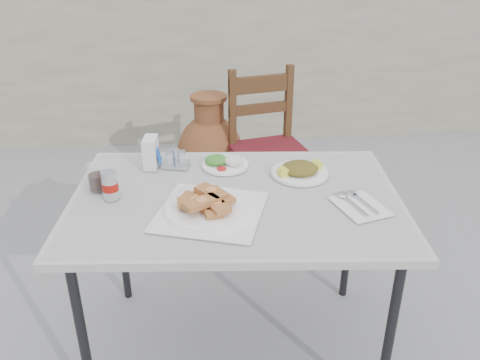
{
  "coord_description": "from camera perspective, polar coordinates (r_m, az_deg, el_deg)",
  "views": [
    {
      "loc": [
        -0.23,
        -1.56,
        1.63
      ],
      "look_at": [
        -0.07,
        0.13,
        0.77
      ],
      "focal_mm": 38.0,
      "sensor_mm": 36.0,
      "label": 1
    }
  ],
  "objects": [
    {
      "name": "ground",
      "position": [
        2.26,
        2.22,
        -19.2
      ],
      "size": [
        80.0,
        80.0,
        0.0
      ],
      "primitive_type": "plane",
      "color": "slate",
      "rests_on": "ground"
    },
    {
      "name": "cafe_table",
      "position": [
        1.89,
        -0.47,
        -3.13
      ],
      "size": [
        1.27,
        0.91,
        0.74
      ],
      "rotation": [
        0.0,
        0.0,
        -0.08
      ],
      "color": "black",
      "rests_on": "ground"
    },
    {
      "name": "pide_plate",
      "position": [
        1.75,
        -3.38,
        -2.66
      ],
      "size": [
        0.44,
        0.44,
        0.07
      ],
      "rotation": [
        0.0,
        0.0,
        -0.31
      ],
      "color": "silver",
      "rests_on": "cafe_table"
    },
    {
      "name": "salad_rice_plate",
      "position": [
        2.09,
        -1.75,
        2.0
      ],
      "size": [
        0.19,
        0.19,
        0.05
      ],
      "color": "white",
      "rests_on": "cafe_table"
    },
    {
      "name": "salad_chopped_plate",
      "position": [
        2.03,
        6.73,
        1.11
      ],
      "size": [
        0.23,
        0.23,
        0.05
      ],
      "color": "white",
      "rests_on": "cafe_table"
    },
    {
      "name": "soda_can",
      "position": [
        1.88,
        -14.38,
        -0.57
      ],
      "size": [
        0.06,
        0.06,
        0.11
      ],
      "color": "silver",
      "rests_on": "cafe_table"
    },
    {
      "name": "cola_glass",
      "position": [
        1.96,
        -15.7,
        0.17
      ],
      "size": [
        0.07,
        0.07,
        0.1
      ],
      "color": "white",
      "rests_on": "cafe_table"
    },
    {
      "name": "napkin_holder",
      "position": [
        2.1,
        -9.98,
        3.07
      ],
      "size": [
        0.07,
        0.11,
        0.12
      ],
      "rotation": [
        0.0,
        0.0,
        -0.1
      ],
      "color": "silver",
      "rests_on": "cafe_table"
    },
    {
      "name": "condiment_caddy",
      "position": [
        2.1,
        -7.18,
        2.19
      ],
      "size": [
        0.12,
        0.1,
        0.07
      ],
      "rotation": [
        0.0,
        0.0,
        -0.24
      ],
      "color": "silver",
      "rests_on": "cafe_table"
    },
    {
      "name": "cutlery_napkin",
      "position": [
        1.85,
        13.05,
        -2.64
      ],
      "size": [
        0.2,
        0.23,
        0.01
      ],
      "rotation": [
        0.0,
        0.0,
        0.28
      ],
      "color": "silver",
      "rests_on": "cafe_table"
    },
    {
      "name": "chair",
      "position": [
        2.92,
        3.2,
        3.5
      ],
      "size": [
        0.48,
        0.48,
        0.91
      ],
      "rotation": [
        0.0,
        0.0,
        0.22
      ],
      "color": "#381A0F",
      "rests_on": "ground"
    },
    {
      "name": "terracotta_urn",
      "position": [
        3.15,
        -3.36,
        2.65
      ],
      "size": [
        0.42,
        0.42,
        0.73
      ],
      "color": "brown",
      "rests_on": "ground"
    },
    {
      "name": "back_wall",
      "position": [
        4.19,
        -2.2,
        12.59
      ],
      "size": [
        6.0,
        0.25,
        1.2
      ],
      "primitive_type": "cube",
      "color": "#A19C86",
      "rests_on": "ground"
    }
  ]
}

